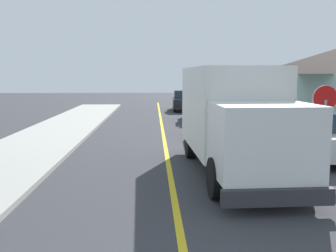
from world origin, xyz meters
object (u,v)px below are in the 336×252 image
at_px(parked_car_mid, 199,109).
at_px(parked_car_far, 184,101).
at_px(parked_van_across, 313,136).
at_px(parked_car_near, 215,121).
at_px(stop_sign, 325,111).
at_px(box_truck, 234,114).

xyz_separation_m(parked_car_mid, parked_car_far, (-0.43, 6.96, 0.00)).
xyz_separation_m(parked_car_mid, parked_van_across, (2.74, -11.13, 0.00)).
bearing_deg(parked_car_mid, parked_car_near, -90.48).
bearing_deg(parked_van_across, stop_sign, -103.59).
relative_size(parked_car_near, parked_car_far, 1.00).
distance_m(parked_car_far, stop_sign, 20.01).
bearing_deg(parked_car_far, box_truck, -90.24).
bearing_deg(parked_car_near, parked_van_across, -58.47).
xyz_separation_m(box_truck, stop_sign, (2.84, 0.02, 0.09)).
bearing_deg(parked_car_far, parked_van_across, -80.06).
bearing_deg(parked_car_mid, parked_car_far, 93.54).
bearing_deg(box_truck, parked_car_far, 89.76).
xyz_separation_m(parked_car_near, parked_van_across, (2.79, -4.55, 0.00)).
xyz_separation_m(parked_van_across, stop_sign, (-0.41, -1.70, 1.06)).
bearing_deg(stop_sign, parked_car_far, 97.93).
relative_size(box_truck, parked_car_mid, 1.63).
bearing_deg(parked_van_across, parked_car_near, 121.53).
bearing_deg(box_truck, parked_car_mid, 87.72).
bearing_deg(parked_car_mid, stop_sign, -79.73).
bearing_deg(parked_car_mid, parked_van_across, -76.18).
xyz_separation_m(parked_car_near, parked_car_mid, (0.06, 6.58, 0.00)).
xyz_separation_m(parked_car_near, parked_car_far, (-0.37, 13.53, 0.00)).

